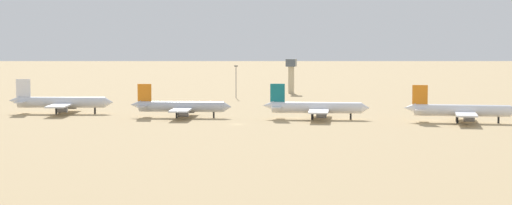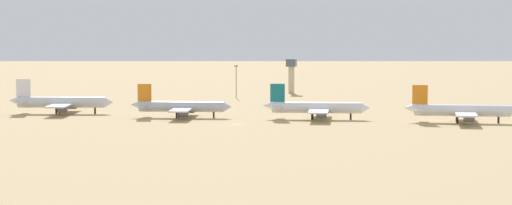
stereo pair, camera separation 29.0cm
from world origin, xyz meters
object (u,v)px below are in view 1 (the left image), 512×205
object	(u,v)px
parked_jet_orange_2	(180,107)
parked_jet_teal_3	(315,108)
parked_jet_orange_4	(461,111)
control_tower	(291,73)
parked_jet_white_1	(61,102)
light_pole_west	(236,79)

from	to	relation	value
parked_jet_orange_2	parked_jet_teal_3	size ratio (longest dim) A/B	0.97
parked_jet_orange_4	control_tower	bearing A→B (deg)	119.14
parked_jet_teal_3	control_tower	bearing A→B (deg)	97.23
parked_jet_white_1	light_pole_west	world-z (taller)	light_pole_west
light_pole_west	parked_jet_orange_2	bearing A→B (deg)	-88.87
parked_jet_orange_4	control_tower	distance (m)	166.16
parked_jet_orange_4	control_tower	world-z (taller)	control_tower
parked_jet_orange_4	light_pole_west	xyz separation A→B (m)	(-107.32, 103.60, 4.81)
parked_jet_teal_3	control_tower	distance (m)	143.61
control_tower	parked_jet_orange_2	bearing A→B (deg)	-97.62
parked_jet_orange_2	light_pole_west	bearing A→B (deg)	83.73
parked_jet_white_1	light_pole_west	bearing A→B (deg)	52.78
parked_jet_white_1	light_pole_west	distance (m)	110.86
control_tower	parked_jet_white_1	bearing A→B (deg)	-117.46
parked_jet_orange_2	light_pole_west	xyz separation A→B (m)	(-2.09, 105.48, 5.01)
parked_jet_white_1	parked_jet_teal_3	size ratio (longest dim) A/B	1.04
parked_jet_white_1	control_tower	world-z (taller)	control_tower
parked_jet_orange_4	parked_jet_white_1	bearing A→B (deg)	176.22
parked_jet_orange_2	parked_jet_orange_4	xyz separation A→B (m)	(105.23, 1.88, 0.20)
parked_jet_teal_3	parked_jet_orange_2	bearing A→B (deg)	178.79
light_pole_west	parked_jet_teal_3	bearing A→B (deg)	-62.02
parked_jet_orange_4	light_pole_west	bearing A→B (deg)	133.96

